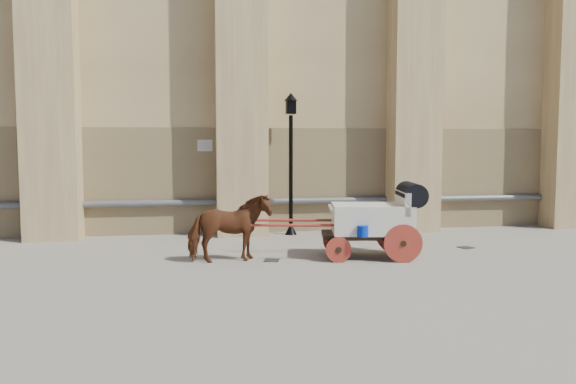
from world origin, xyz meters
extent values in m
plane|color=slate|center=(0.00, 0.00, 0.00)|extent=(90.00, 90.00, 0.00)
cube|color=olive|center=(2.00, 4.15, 1.50)|extent=(44.00, 0.35, 3.00)
cylinder|color=#59595B|center=(2.00, 3.88, 0.90)|extent=(42.00, 0.18, 0.18)
cube|color=beige|center=(-2.00, 3.97, 2.50)|extent=(0.42, 0.04, 0.32)
imported|color=brown|center=(-1.55, -0.02, 0.73)|extent=(1.83, 1.04, 1.46)
cube|color=black|center=(1.52, -0.01, 0.50)|extent=(2.15, 1.25, 0.11)
cube|color=beige|center=(1.61, -0.03, 0.87)|extent=(1.91, 1.42, 0.64)
cube|color=beige|center=(2.29, -0.15, 1.24)|extent=(0.33, 1.15, 0.50)
cube|color=beige|center=(0.84, 0.10, 1.10)|extent=(0.49, 1.05, 0.09)
cylinder|color=black|center=(2.47, -0.18, 1.42)|extent=(0.70, 1.22, 0.51)
cylinder|color=#A33122|center=(2.11, -0.69, 0.41)|extent=(0.82, 0.19, 0.83)
cylinder|color=#A33122|center=(2.30, 0.43, 0.41)|extent=(0.82, 0.19, 0.83)
cylinder|color=#A33122|center=(0.75, -0.46, 0.28)|extent=(0.55, 0.15, 0.55)
cylinder|color=#A33122|center=(0.94, 0.66, 0.28)|extent=(0.55, 0.15, 0.55)
cylinder|color=#A33122|center=(-0.04, -0.17, 0.78)|extent=(2.18, 0.43, 0.06)
cylinder|color=#A33122|center=(0.10, 0.65, 0.78)|extent=(2.18, 0.43, 0.06)
cylinder|color=#052AB7|center=(1.23, -0.62, 0.69)|extent=(0.24, 0.24, 0.24)
cylinder|color=black|center=(0.36, 3.44, 1.67)|extent=(0.11, 0.11, 3.33)
cone|color=black|center=(0.36, 3.44, 0.17)|extent=(0.33, 0.33, 0.33)
cube|color=black|center=(0.36, 3.44, 3.56)|extent=(0.26, 0.26, 0.39)
cone|color=black|center=(0.36, 3.44, 3.84)|extent=(0.37, 0.37, 0.22)
cube|color=black|center=(-0.64, -0.04, 0.01)|extent=(0.39, 0.39, 0.01)
cube|color=black|center=(4.25, 0.72, 0.01)|extent=(0.41, 0.41, 0.01)
camera|label=1|loc=(-2.20, -11.98, 2.50)|focal=35.00mm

